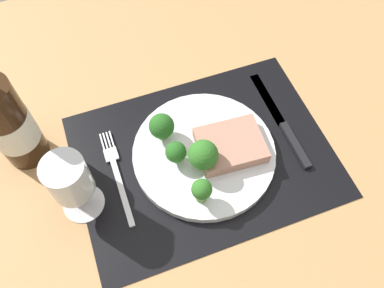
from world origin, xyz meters
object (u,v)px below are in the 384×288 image
(steak, at_px, (231,145))
(wine_glass, at_px, (70,181))
(knife, at_px, (284,126))
(wine_bottle, at_px, (8,123))
(fork, at_px, (117,175))
(plate, at_px, (204,153))

(steak, height_order, wine_glass, wine_glass)
(steak, relative_size, knife, 0.50)
(wine_bottle, bearing_deg, steak, -20.66)
(wine_bottle, bearing_deg, fork, -36.77)
(steak, xyz_separation_m, fork, (-0.20, 0.03, -0.03))
(plate, bearing_deg, wine_glass, -175.99)
(plate, distance_m, fork, 0.16)
(fork, distance_m, knife, 0.32)
(wine_bottle, xyz_separation_m, wine_glass, (0.07, -0.13, -0.01))
(plate, relative_size, steak, 2.24)
(plate, height_order, steak, steak)
(plate, bearing_deg, knife, 1.85)
(steak, relative_size, fork, 0.59)
(steak, bearing_deg, wine_glass, -178.97)
(steak, distance_m, knife, 0.12)
(wine_glass, bearing_deg, knife, 3.10)
(knife, distance_m, wine_glass, 0.40)
(steak, relative_size, wine_glass, 0.82)
(plate, height_order, fork, plate)
(fork, relative_size, knife, 0.83)
(fork, height_order, knife, knife)
(knife, bearing_deg, wine_glass, -173.75)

